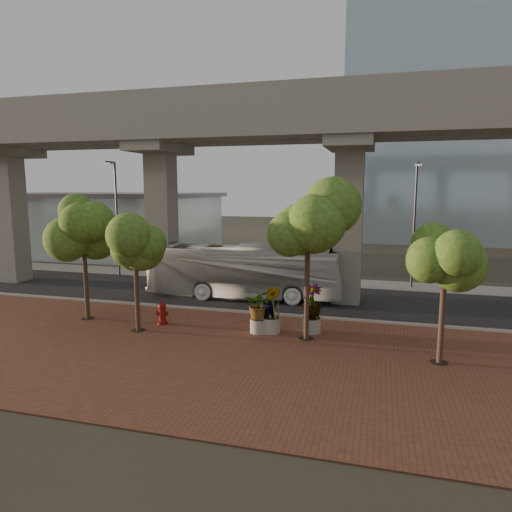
# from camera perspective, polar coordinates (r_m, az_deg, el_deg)

# --- Properties ---
(ground) EXTENTS (160.00, 160.00, 0.00)m
(ground) POSITION_cam_1_polar(r_m,az_deg,el_deg) (27.20, -1.91, -5.99)
(ground) COLOR #312E23
(ground) RESTS_ON ground
(brick_plaza) EXTENTS (70.00, 13.00, 0.06)m
(brick_plaza) POSITION_cam_1_polar(r_m,az_deg,el_deg) (20.03, -8.84, -11.38)
(brick_plaza) COLOR brown
(brick_plaza) RESTS_ON ground
(asphalt_road) EXTENTS (90.00, 8.00, 0.04)m
(asphalt_road) POSITION_cam_1_polar(r_m,az_deg,el_deg) (29.06, -0.74, -5.00)
(asphalt_road) COLOR black
(asphalt_road) RESTS_ON ground
(curb_strip) EXTENTS (70.00, 0.25, 0.16)m
(curb_strip) POSITION_cam_1_polar(r_m,az_deg,el_deg) (25.34, -3.26, -6.90)
(curb_strip) COLOR gray
(curb_strip) RESTS_ON ground
(far_sidewalk) EXTENTS (90.00, 3.00, 0.06)m
(far_sidewalk) POSITION_cam_1_polar(r_m,az_deg,el_deg) (34.25, 1.81, -2.91)
(far_sidewalk) COLOR gray
(far_sidewalk) RESTS_ON ground
(transit_viaduct) EXTENTS (72.00, 5.60, 12.40)m
(transit_viaduct) POSITION_cam_1_polar(r_m,az_deg,el_deg) (28.25, -0.77, 9.48)
(transit_viaduct) COLOR gray
(transit_viaduct) RESTS_ON ground
(station_pavilion) EXTENTS (23.00, 13.00, 6.30)m
(station_pavilion) POSITION_cam_1_polar(r_m,az_deg,el_deg) (49.80, -18.74, 3.93)
(station_pavilion) COLOR silver
(station_pavilion) RESTS_ON ground
(transit_bus) EXTENTS (12.14, 3.42, 3.35)m
(transit_bus) POSITION_cam_1_polar(r_m,az_deg,el_deg) (28.26, -1.42, -1.96)
(transit_bus) COLOR silver
(transit_bus) RESTS_ON ground
(fire_hydrant) EXTENTS (0.57, 0.51, 1.14)m
(fire_hydrant) POSITION_cam_1_polar(r_m,az_deg,el_deg) (23.44, -11.64, -7.01)
(fire_hydrant) COLOR maroon
(fire_hydrant) RESTS_ON ground
(planter_front) EXTENTS (1.87, 1.87, 2.06)m
(planter_front) POSITION_cam_1_polar(r_m,az_deg,el_deg) (21.45, 0.38, -6.34)
(planter_front) COLOR #A7A397
(planter_front) RESTS_ON ground
(planter_right) EXTENTS (2.14, 2.14, 2.29)m
(planter_right) POSITION_cam_1_polar(r_m,az_deg,el_deg) (21.63, 6.99, -5.91)
(planter_right) COLOR gray
(planter_right) RESTS_ON ground
(planter_left) EXTENTS (2.05, 2.05, 2.25)m
(planter_left) POSITION_cam_1_polar(r_m,az_deg,el_deg) (21.47, 1.84, -6.02)
(planter_left) COLOR gray
(planter_left) RESTS_ON ground
(street_tree_far_west) EXTENTS (3.92, 3.92, 6.45)m
(street_tree_far_west) POSITION_cam_1_polar(r_m,az_deg,el_deg) (24.76, -20.81, 3.09)
(street_tree_far_west) COLOR #493729
(street_tree_far_west) RESTS_ON ground
(street_tree_near_west) EXTENTS (3.22, 3.22, 5.50)m
(street_tree_near_west) POSITION_cam_1_polar(r_m,az_deg,el_deg) (21.97, -14.88, 1.06)
(street_tree_near_west) COLOR #493729
(street_tree_near_west) RESTS_ON ground
(street_tree_near_east) EXTENTS (3.73, 3.73, 6.89)m
(street_tree_near_east) POSITION_cam_1_polar(r_m,az_deg,el_deg) (20.01, 6.52, 3.93)
(street_tree_near_east) COLOR #493729
(street_tree_near_east) RESTS_ON ground
(street_tree_far_east) EXTENTS (3.10, 3.10, 5.47)m
(street_tree_far_east) POSITION_cam_1_polar(r_m,az_deg,el_deg) (18.62, 22.60, -0.54)
(street_tree_far_east) COLOR #493729
(street_tree_far_east) RESTS_ON ground
(streetlamp_west) EXTENTS (0.43, 1.26, 8.71)m
(streetlamp_west) POSITION_cam_1_polar(r_m,az_deg,el_deg) (36.19, -17.11, 5.40)
(streetlamp_west) COLOR #323237
(streetlamp_west) RESTS_ON ground
(streetlamp_east) EXTENTS (0.42, 1.22, 8.41)m
(streetlamp_east) POSITION_cam_1_polar(r_m,az_deg,el_deg) (32.58, 19.23, 4.70)
(streetlamp_east) COLOR #2E2E33
(streetlamp_east) RESTS_ON ground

